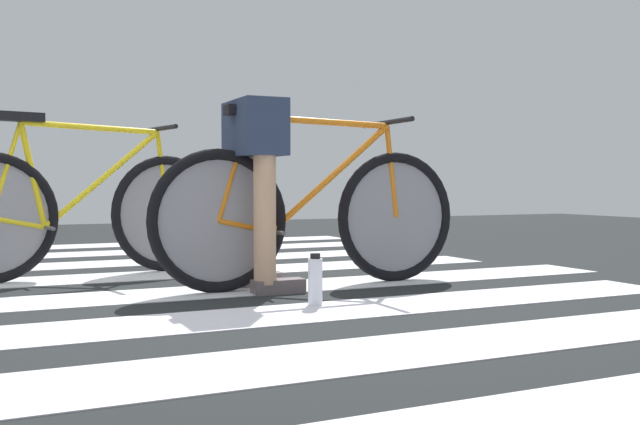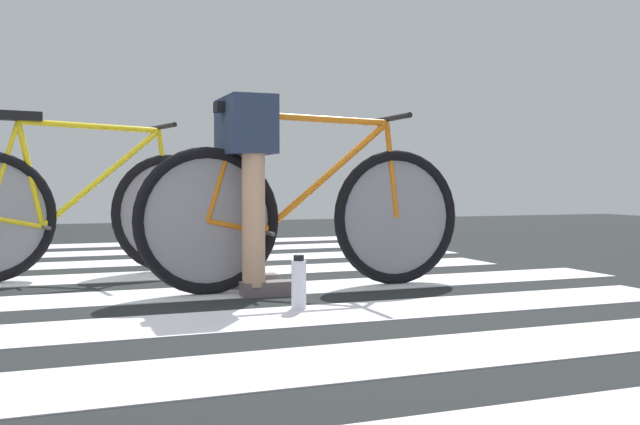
% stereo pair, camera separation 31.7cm
% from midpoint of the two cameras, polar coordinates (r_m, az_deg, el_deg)
% --- Properties ---
extents(ground, '(18.00, 14.00, 0.02)m').
position_cam_midpoint_polar(ground, '(3.34, -15.99, -7.32)').
color(ground, black).
extents(crosswalk_markings, '(5.49, 6.51, 0.00)m').
position_cam_midpoint_polar(crosswalk_markings, '(3.60, -17.42, -6.47)').
color(crosswalk_markings, silver).
rests_on(crosswalk_markings, ground).
extents(bicycle_1_of_2, '(1.74, 0.52, 0.93)m').
position_cam_midpoint_polar(bicycle_1_of_2, '(3.74, -2.87, -0.13)').
color(bicycle_1_of_2, black).
rests_on(bicycle_1_of_2, ground).
extents(cyclist_1_of_2, '(0.31, 0.41, 0.96)m').
position_cam_midpoint_polar(cyclist_1_of_2, '(3.63, -7.42, 3.50)').
color(cyclist_1_of_2, tan).
rests_on(cyclist_1_of_2, ground).
extents(bicycle_2_of_2, '(1.71, 0.56, 0.93)m').
position_cam_midpoint_polar(bicycle_2_of_2, '(4.39, -20.04, 0.08)').
color(bicycle_2_of_2, black).
rests_on(bicycle_2_of_2, ground).
extents(water_bottle, '(0.06, 0.06, 0.23)m').
position_cam_midpoint_polar(water_bottle, '(3.17, -2.99, -5.53)').
color(water_bottle, white).
rests_on(water_bottle, ground).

